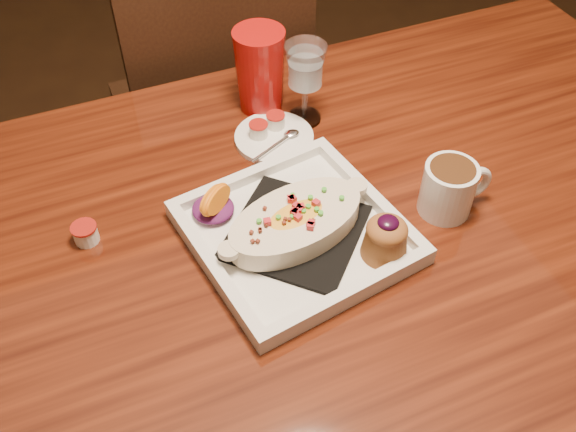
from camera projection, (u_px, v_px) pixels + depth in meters
name	position (u px, v px, depth m)	size (l,w,h in m)	color
table	(327.00, 262.00, 1.06)	(1.50, 0.90, 0.75)	maroon
chair_far	(215.00, 113.00, 1.56)	(0.42, 0.42, 0.93)	black
plate	(303.00, 228.00, 0.94)	(0.33, 0.33, 0.08)	white
coffee_mug	(450.00, 187.00, 0.97)	(0.12, 0.08, 0.09)	white
goblet	(305.00, 70.00, 1.08)	(0.07, 0.07, 0.15)	silver
saucer	(272.00, 136.00, 1.12)	(0.14, 0.14, 0.09)	white
creamer_loose	(85.00, 233.00, 0.95)	(0.04, 0.04, 0.03)	white
red_tumbler	(260.00, 71.00, 1.13)	(0.09, 0.09, 0.15)	#B10F0C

